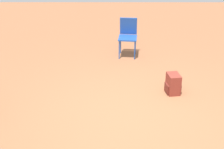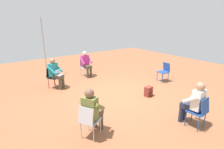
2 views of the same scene
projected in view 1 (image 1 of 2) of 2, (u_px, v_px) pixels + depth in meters
The scene contains 3 objects.
ground_plane at pixel (133, 119), 4.81m from camera, with size 15.97×15.97×0.00m, color brown.
chair_west at pixel (128, 34), 6.94m from camera, with size 0.48×0.44×0.85m.
backpack_near_laptop_user at pixel (173, 85), 5.48m from camera, with size 0.31×0.28×0.36m.
Camera 1 is at (4.04, -0.31, 2.70)m, focal length 50.00 mm.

